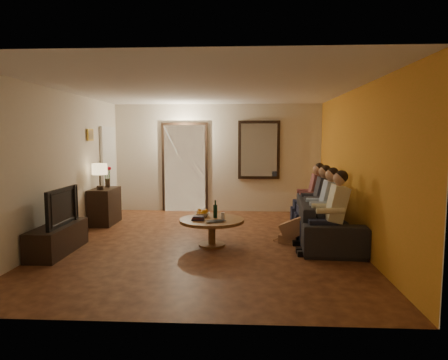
# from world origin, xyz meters

# --- Properties ---
(floor) EXTENTS (5.00, 6.00, 0.01)m
(floor) POSITION_xyz_m (0.00, 0.00, 0.00)
(floor) COLOR #3E1C10
(floor) RESTS_ON ground
(ceiling) EXTENTS (5.00, 6.00, 0.01)m
(ceiling) POSITION_xyz_m (0.00, 0.00, 2.60)
(ceiling) COLOR white
(ceiling) RESTS_ON back_wall
(back_wall) EXTENTS (5.00, 0.02, 2.60)m
(back_wall) POSITION_xyz_m (0.00, 3.00, 1.30)
(back_wall) COLOR beige
(back_wall) RESTS_ON floor
(front_wall) EXTENTS (5.00, 0.02, 2.60)m
(front_wall) POSITION_xyz_m (0.00, -3.00, 1.30)
(front_wall) COLOR beige
(front_wall) RESTS_ON floor
(left_wall) EXTENTS (0.02, 6.00, 2.60)m
(left_wall) POSITION_xyz_m (-2.50, 0.00, 1.30)
(left_wall) COLOR beige
(left_wall) RESTS_ON floor
(right_wall) EXTENTS (0.02, 6.00, 2.60)m
(right_wall) POSITION_xyz_m (2.50, 0.00, 1.30)
(right_wall) COLOR beige
(right_wall) RESTS_ON floor
(orange_accent) EXTENTS (0.01, 6.00, 2.60)m
(orange_accent) POSITION_xyz_m (2.49, 0.00, 1.30)
(orange_accent) COLOR gold
(orange_accent) RESTS_ON right_wall
(kitchen_doorway) EXTENTS (1.00, 0.06, 2.10)m
(kitchen_doorway) POSITION_xyz_m (-0.80, 2.98, 1.05)
(kitchen_doorway) COLOR #FFE0A5
(kitchen_doorway) RESTS_ON floor
(door_trim) EXTENTS (1.12, 0.04, 2.22)m
(door_trim) POSITION_xyz_m (-0.80, 2.97, 1.05)
(door_trim) COLOR black
(door_trim) RESTS_ON floor
(fridge_glimpse) EXTENTS (0.45, 0.03, 1.70)m
(fridge_glimpse) POSITION_xyz_m (-0.55, 2.98, 0.90)
(fridge_glimpse) COLOR silver
(fridge_glimpse) RESTS_ON floor
(mirror_frame) EXTENTS (1.00, 0.05, 1.40)m
(mirror_frame) POSITION_xyz_m (1.00, 2.96, 1.50)
(mirror_frame) COLOR black
(mirror_frame) RESTS_ON back_wall
(mirror_glass) EXTENTS (0.86, 0.02, 1.26)m
(mirror_glass) POSITION_xyz_m (1.00, 2.93, 1.50)
(mirror_glass) COLOR white
(mirror_glass) RESTS_ON back_wall
(white_door) EXTENTS (0.06, 0.85, 2.04)m
(white_door) POSITION_xyz_m (-2.46, 2.30, 1.02)
(white_door) COLOR white
(white_door) RESTS_ON floor
(framed_art) EXTENTS (0.03, 0.28, 0.24)m
(framed_art) POSITION_xyz_m (-2.47, 1.30, 1.85)
(framed_art) COLOR #B28C33
(framed_art) RESTS_ON left_wall
(art_canvas) EXTENTS (0.01, 0.22, 0.18)m
(art_canvas) POSITION_xyz_m (-2.46, 1.30, 1.85)
(art_canvas) COLOR brown
(art_canvas) RESTS_ON left_wall
(dresser) EXTENTS (0.45, 0.84, 0.75)m
(dresser) POSITION_xyz_m (-2.25, 1.39, 0.37)
(dresser) COLOR black
(dresser) RESTS_ON floor
(table_lamp) EXTENTS (0.30, 0.30, 0.54)m
(table_lamp) POSITION_xyz_m (-2.25, 1.17, 1.02)
(table_lamp) COLOR beige
(table_lamp) RESTS_ON dresser
(flower_vase) EXTENTS (0.14, 0.14, 0.44)m
(flower_vase) POSITION_xyz_m (-2.25, 1.61, 0.97)
(flower_vase) COLOR red
(flower_vase) RESTS_ON dresser
(tv_stand) EXTENTS (0.45, 1.31, 0.44)m
(tv_stand) POSITION_xyz_m (-2.25, -0.72, 0.22)
(tv_stand) COLOR black
(tv_stand) RESTS_ON floor
(tv) EXTENTS (1.01, 0.13, 0.58)m
(tv) POSITION_xyz_m (-2.25, -0.72, 0.73)
(tv) COLOR black
(tv) RESTS_ON tv_stand
(sofa) EXTENTS (2.50, 1.13, 0.71)m
(sofa) POSITION_xyz_m (2.10, 0.27, 0.36)
(sofa) COLOR black
(sofa) RESTS_ON floor
(person_a) EXTENTS (0.60, 0.40, 1.20)m
(person_a) POSITION_xyz_m (2.00, -0.63, 0.60)
(person_a) COLOR tan
(person_a) RESTS_ON sofa
(person_b) EXTENTS (0.60, 0.40, 1.20)m
(person_b) POSITION_xyz_m (2.00, -0.03, 0.60)
(person_b) COLOR tan
(person_b) RESTS_ON sofa
(person_c) EXTENTS (0.60, 0.40, 1.20)m
(person_c) POSITION_xyz_m (2.00, 0.57, 0.60)
(person_c) COLOR tan
(person_c) RESTS_ON sofa
(person_d) EXTENTS (0.60, 0.40, 1.20)m
(person_d) POSITION_xyz_m (2.00, 1.17, 0.60)
(person_d) COLOR tan
(person_d) RESTS_ON sofa
(dog) EXTENTS (0.61, 0.40, 0.56)m
(dog) POSITION_xyz_m (1.50, 0.03, 0.28)
(dog) COLOR #996C46
(dog) RESTS_ON floor
(coffee_table) EXTENTS (1.21, 1.21, 0.45)m
(coffee_table) POSITION_xyz_m (0.12, -0.19, 0.23)
(coffee_table) COLOR brown
(coffee_table) RESTS_ON floor
(bowl) EXTENTS (0.26, 0.26, 0.06)m
(bowl) POSITION_xyz_m (-0.06, 0.03, 0.48)
(bowl) COLOR white
(bowl) RESTS_ON coffee_table
(oranges) EXTENTS (0.20, 0.20, 0.08)m
(oranges) POSITION_xyz_m (-0.06, 0.03, 0.55)
(oranges) COLOR orange
(oranges) RESTS_ON bowl
(wine_bottle) EXTENTS (0.07, 0.07, 0.31)m
(wine_bottle) POSITION_xyz_m (0.17, -0.09, 0.60)
(wine_bottle) COLOR black
(wine_bottle) RESTS_ON coffee_table
(wine_glass) EXTENTS (0.06, 0.06, 0.10)m
(wine_glass) POSITION_xyz_m (0.30, -0.14, 0.50)
(wine_glass) COLOR silver
(wine_glass) RESTS_ON coffee_table
(book_stack) EXTENTS (0.20, 0.15, 0.07)m
(book_stack) POSITION_xyz_m (-0.10, -0.29, 0.48)
(book_stack) COLOR black
(book_stack) RESTS_ON coffee_table
(laptop) EXTENTS (0.39, 0.34, 0.03)m
(laptop) POSITION_xyz_m (0.22, -0.47, 0.46)
(laptop) COLOR black
(laptop) RESTS_ON coffee_table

